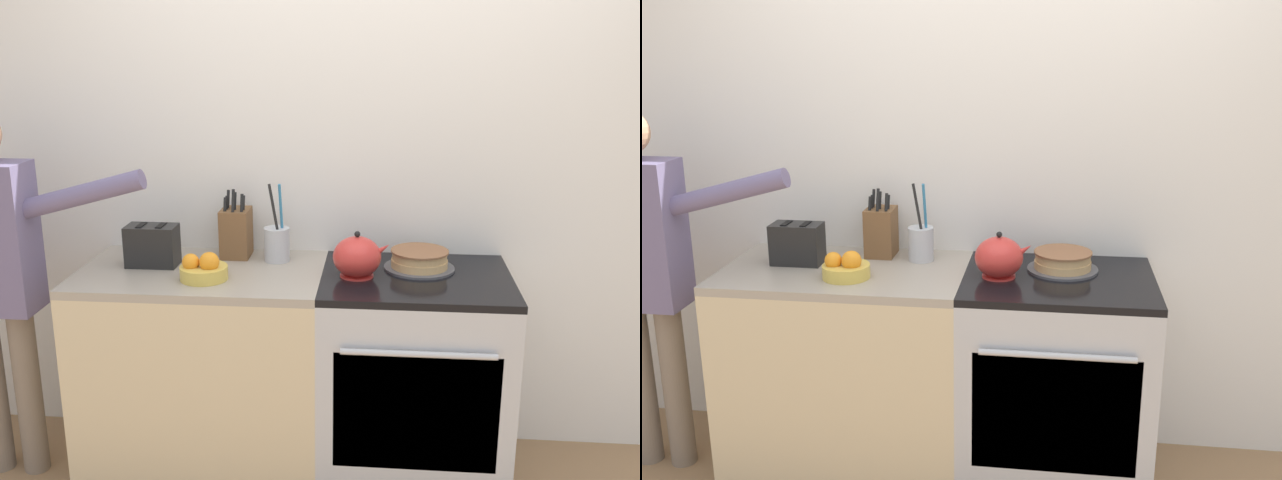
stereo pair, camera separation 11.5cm
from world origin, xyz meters
TOP-DOWN VIEW (x-y plane):
  - wall_back at (0.00, 0.65)m, footprint 8.00×0.04m
  - counter_cabinet at (-0.64, 0.32)m, footprint 1.02×0.63m
  - stove_range at (0.25, 0.31)m, footprint 0.77×0.67m
  - layer_cake at (0.27, 0.41)m, footprint 0.29×0.29m
  - tea_kettle at (0.01, 0.29)m, footprint 0.24×0.19m
  - knife_block at (-0.53, 0.52)m, footprint 0.12×0.15m
  - utensil_crock at (-0.34, 0.47)m, footprint 0.11×0.11m
  - fruit_bowl at (-0.60, 0.19)m, footprint 0.19×0.19m
  - toaster at (-0.86, 0.36)m, footprint 0.23×0.12m

SIDE VIEW (x-z plane):
  - counter_cabinet at x=-0.64m, z-range 0.00..0.91m
  - stove_range at x=0.25m, z-range 0.00..0.91m
  - layer_cake at x=0.27m, z-range 0.91..0.99m
  - fruit_bowl at x=-0.60m, z-range 0.90..1.01m
  - utensil_crock at x=-0.34m, z-range 0.82..1.16m
  - tea_kettle at x=0.01m, z-range 0.90..1.09m
  - toaster at x=-0.86m, z-range 0.91..1.09m
  - knife_block at x=-0.53m, z-range 0.87..1.18m
  - wall_back at x=0.00m, z-range 0.00..2.60m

